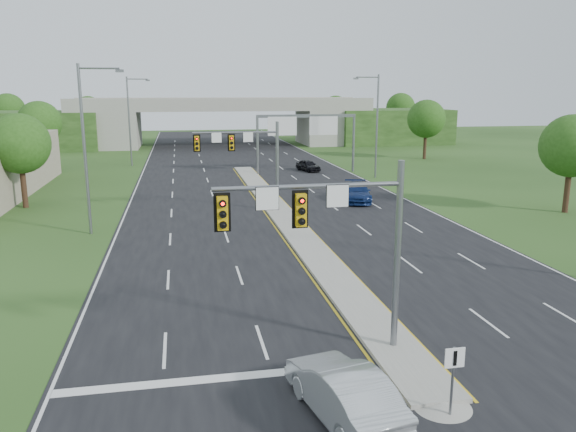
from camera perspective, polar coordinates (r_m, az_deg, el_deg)
The scene contains 24 objects.
ground at distance 21.67m, azimuth 10.63°, elevation -13.13°, with size 240.00×240.00×0.00m, color #223F16.
road at distance 54.40m, azimuth -2.88°, elevation 2.75°, with size 24.00×160.00×0.02m, color black.
median at distance 42.75m, azimuth -0.61°, elevation 0.16°, with size 2.00×54.00×0.16m, color gray.
median_nose at distance 18.41m, azimuth 15.40°, elevation -17.98°, with size 2.00×2.00×0.16m, color gray.
lane_markings at distance 48.39m, azimuth -2.57°, elevation 1.53°, with size 23.72×160.00×0.01m.
signal_mast_near at distance 19.29m, azimuth 5.01°, elevation -1.24°, with size 6.62×0.60×7.00m.
signal_mast_far at distance 43.56m, azimuth -4.04°, elevation 6.53°, with size 6.62×0.60×7.00m.
keep_right_sign at distance 17.33m, azimuth 16.47°, elevation -14.76°, with size 0.60×0.13×2.20m.
sign_gantry at distance 64.69m, azimuth 1.76°, elevation 9.01°, with size 11.58×0.44×6.67m.
overpass at distance 98.53m, azimuth -6.64°, elevation 9.20°, with size 80.00×14.00×8.10m.
lightpole_l_mid at distance 38.66m, azimuth -19.73°, elevation 7.11°, with size 2.85×0.25×11.00m.
lightpole_l_far at distance 73.38m, azimuth -15.70°, elevation 9.66°, with size 2.85×0.25×11.00m.
lightpole_r_far at distance 61.75m, azimuth 8.86°, elevation 9.49°, with size 2.85×0.25×11.00m.
tree_l_near at distance 49.86m, azimuth -25.63°, elevation 6.63°, with size 4.80×4.80×7.60m.
tree_l_mid at distance 75.02m, azimuth -23.92°, elevation 8.65°, with size 5.20×5.20×8.12m.
tree_r_near at distance 48.31m, azimuth 26.88°, elevation 6.35°, with size 4.80×4.80×7.60m.
tree_r_mid at distance 80.46m, azimuth 13.87°, elevation 9.55°, with size 5.20×5.20×8.12m.
tree_back_a at distance 116.22m, azimuth -26.54°, elevation 9.61°, with size 6.00×6.00×8.85m.
tree_back_b at distance 113.35m, azimuth -19.60°, elevation 9.99°, with size 5.60×5.60×8.32m.
tree_back_c at distance 116.47m, azimuth 4.85°, elevation 10.72°, with size 5.60×5.60×8.32m.
tree_back_d at distance 120.99m, azimuth 11.36°, elevation 10.74°, with size 6.00×6.00×8.85m.
car_silver at distance 17.05m, azimuth 5.67°, elevation -17.34°, with size 1.72×4.94×1.63m, color #B9BEC2.
car_far_b at distance 48.50m, azimuth 7.04°, elevation 2.40°, with size 2.18×5.36×1.55m, color #0D1E4E.
car_far_c at distance 66.48m, azimuth 2.06°, elevation 5.15°, with size 1.55×3.86×1.32m, color black.
Camera 1 is at (-7.45, -18.07, 9.34)m, focal length 35.00 mm.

